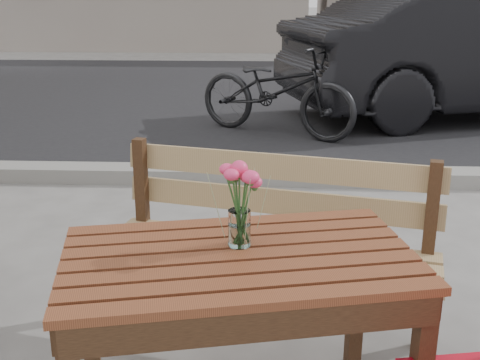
% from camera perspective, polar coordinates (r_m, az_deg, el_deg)
% --- Properties ---
extents(street, '(30.00, 8.12, 0.12)m').
position_cam_1_polar(street, '(6.91, 1.88, 5.44)').
color(street, black).
rests_on(street, ground).
extents(main_table, '(1.27, 0.89, 0.71)m').
position_cam_1_polar(main_table, '(2.04, -0.08, -10.00)').
color(main_table, '#5B2C18').
rests_on(main_table, ground).
extents(main_bench, '(1.50, 0.75, 0.89)m').
position_cam_1_polar(main_bench, '(2.64, 3.12, -4.44)').
color(main_bench, '#9F8152').
rests_on(main_bench, ground).
extents(main_vase, '(0.16, 0.16, 0.30)m').
position_cam_1_polar(main_vase, '(1.98, -0.06, -1.30)').
color(main_vase, white).
rests_on(main_vase, main_table).
extents(bicycle, '(1.91, 1.46, 0.96)m').
position_cam_1_polar(bicycle, '(6.42, 3.45, 8.53)').
color(bicycle, black).
rests_on(bicycle, ground).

